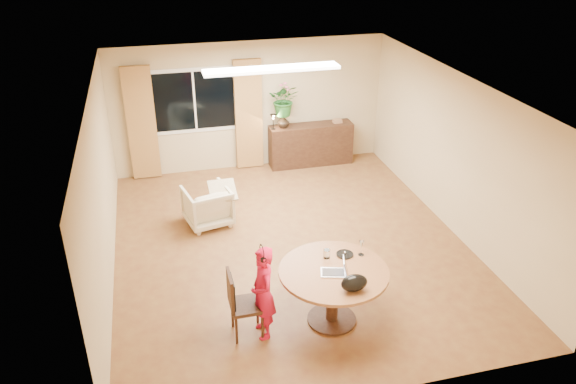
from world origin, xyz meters
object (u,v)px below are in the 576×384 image
(dining_chair, at_px, (247,303))
(sideboard, at_px, (311,145))
(dining_table, at_px, (333,281))
(child, at_px, (263,293))
(armchair, at_px, (207,206))

(dining_chair, relative_size, sideboard, 0.53)
(dining_table, xyz_separation_m, child, (-0.92, -0.02, 0.01))
(dining_table, xyz_separation_m, armchair, (-1.26, 2.95, -0.29))
(dining_table, relative_size, child, 1.11)
(dining_chair, distance_m, armchair, 2.93)
(child, height_order, sideboard, child)
(dining_chair, bearing_deg, armchair, 93.03)
(dining_table, height_order, child, child)
(child, bearing_deg, armchair, -177.95)
(armchair, relative_size, sideboard, 0.43)
(child, xyz_separation_m, sideboard, (2.08, 4.97, -0.20))
(dining_chair, distance_m, sideboard, 5.41)
(armchair, bearing_deg, dining_chair, 80.24)
(dining_chair, xyz_separation_m, child, (0.20, -0.06, 0.17))
(child, relative_size, sideboard, 0.73)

